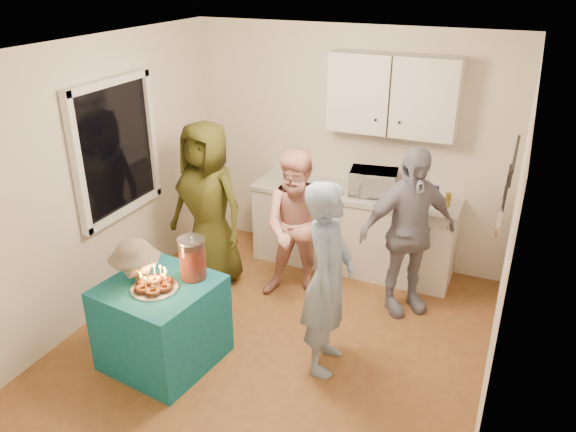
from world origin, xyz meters
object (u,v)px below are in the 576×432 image
at_px(counter, 353,231).
at_px(party_table, 162,323).
at_px(woman_back_right, 408,232).
at_px(woman_back_left, 208,205).
at_px(man_birthday, 328,279).
at_px(microwave, 373,182).
at_px(punch_jar, 193,259).
at_px(woman_back_center, 300,227).
at_px(child_near_left, 140,301).

relative_size(counter, party_table, 2.59).
relative_size(counter, woman_back_right, 1.31).
bearing_deg(woman_back_left, man_birthday, -18.72).
bearing_deg(woman_back_right, microwave, 89.89).
distance_m(party_table, woman_back_left, 1.45).
distance_m(punch_jar, woman_back_center, 1.29).
xyz_separation_m(counter, woman_back_left, (-1.29, -0.91, 0.46)).
bearing_deg(child_near_left, woman_back_left, 141.27).
bearing_deg(microwave, woman_back_left, -157.39).
bearing_deg(counter, party_table, -113.76).
height_order(punch_jar, man_birthday, man_birthday).
bearing_deg(woman_back_right, punch_jar, -177.17).
distance_m(microwave, punch_jar, 2.24).
xyz_separation_m(microwave, woman_back_right, (0.52, -0.62, -0.20)).
bearing_deg(punch_jar, party_table, -133.74).
bearing_deg(child_near_left, microwave, 104.70).
distance_m(party_table, child_near_left, 0.26).
relative_size(woman_back_left, child_near_left, 1.55).
bearing_deg(woman_back_left, child_near_left, -75.98).
relative_size(microwave, woman_back_right, 0.29).
height_order(microwave, woman_back_left, woman_back_left).
xyz_separation_m(party_table, woman_back_left, (-0.31, 1.33, 0.51)).
xyz_separation_m(party_table, woman_back_right, (1.70, 1.61, 0.46)).
relative_size(counter, man_birthday, 1.31).
height_order(party_table, child_near_left, child_near_left).
bearing_deg(counter, woman_back_center, -110.27).
relative_size(punch_jar, child_near_left, 0.30).
bearing_deg(man_birthday, woman_back_right, -26.84).
bearing_deg(woman_back_left, party_table, -68.50).
height_order(woman_back_left, child_near_left, woman_back_left).
distance_m(man_birthday, child_near_left, 1.59).
bearing_deg(woman_back_center, woman_back_left, 171.07).
xyz_separation_m(party_table, child_near_left, (-0.17, -0.03, 0.19)).
relative_size(microwave, party_table, 0.57).
bearing_deg(party_table, woman_back_center, 64.27).
bearing_deg(party_table, woman_back_right, 43.54).
bearing_deg(punch_jar, woman_back_right, 43.14).
bearing_deg(counter, woman_back_left, -145.00).
bearing_deg(man_birthday, party_table, 104.52).
distance_m(party_table, woman_back_right, 2.39).
bearing_deg(counter, microwave, 0.00).
distance_m(counter, man_birthday, 1.80).
height_order(party_table, punch_jar, punch_jar).
xyz_separation_m(man_birthday, child_near_left, (-1.47, -0.54, -0.27)).
bearing_deg(woman_back_center, woman_back_right, -2.20).
height_order(microwave, woman_back_right, woman_back_right).
height_order(counter, woman_back_center, woman_back_center).
bearing_deg(woman_back_center, microwave, 45.08).
bearing_deg(child_near_left, woman_back_right, 86.89).
bearing_deg(man_birthday, woman_back_center, 27.59).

